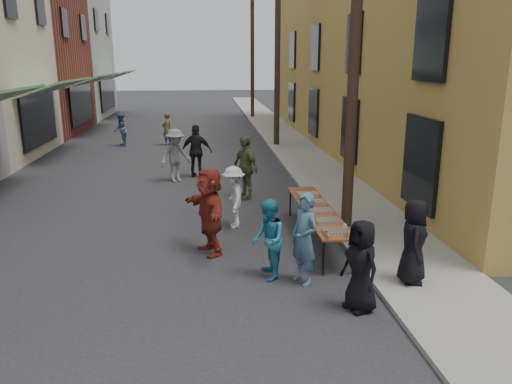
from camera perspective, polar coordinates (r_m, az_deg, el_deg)
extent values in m
plane|color=#28282B|center=(9.17, -11.45, -11.20)|extent=(120.00, 120.00, 0.00)
cube|color=gray|center=(23.88, 4.02, 5.39)|extent=(2.20, 60.00, 0.10)
cube|color=maroon|center=(31.19, -27.19, 13.36)|extent=(8.00, 8.00, 8.00)
cube|color=gray|center=(38.78, -23.02, 14.54)|extent=(8.00, 8.00, 9.00)
cube|color=#A8903C|center=(24.43, 19.54, 16.48)|extent=(10.00, 28.00, 10.00)
cylinder|color=#2D2116|center=(11.70, 11.29, 17.14)|extent=(0.26, 0.26, 9.00)
cylinder|color=#2D2116|center=(23.44, 2.47, 16.16)|extent=(0.26, 0.26, 9.00)
cylinder|color=#2D2116|center=(35.36, -0.42, 15.75)|extent=(0.26, 0.26, 9.00)
cube|color=maroon|center=(11.27, 7.02, -2.02)|extent=(0.70, 4.00, 0.04)
cylinder|color=black|center=(9.60, 7.71, -7.47)|extent=(0.04, 0.04, 0.71)
cylinder|color=black|center=(9.75, 11.06, -7.27)|extent=(0.04, 0.04, 0.71)
cylinder|color=black|center=(13.08, 3.93, -1.25)|extent=(0.04, 0.04, 0.71)
cylinder|color=black|center=(13.19, 6.41, -1.17)|extent=(0.04, 0.04, 0.71)
cube|color=maroon|center=(9.73, 9.16, -4.49)|extent=(0.50, 0.33, 0.08)
cube|color=#B2B2B7|center=(10.32, 8.24, -3.31)|extent=(0.50, 0.33, 0.08)
cube|color=tan|center=(10.97, 7.37, -2.17)|extent=(0.50, 0.33, 0.08)
cube|color=#B2B2B7|center=(11.62, 6.60, -1.17)|extent=(0.50, 0.33, 0.08)
cube|color=tan|center=(12.28, 5.91, -0.27)|extent=(0.50, 0.33, 0.08)
cylinder|color=#A57F26|center=(9.40, 8.32, -5.16)|extent=(0.07, 0.07, 0.08)
cylinder|color=#A57F26|center=(9.49, 8.18, -4.95)|extent=(0.07, 0.07, 0.08)
cylinder|color=#A57F26|center=(9.58, 8.03, -4.75)|extent=(0.07, 0.07, 0.08)
cylinder|color=tan|center=(9.55, 10.71, -4.82)|extent=(0.08, 0.08, 0.12)
imported|color=black|center=(8.30, 11.89, -8.25)|extent=(0.75, 0.89, 1.54)
imported|color=#426980|center=(9.09, 5.53, -5.35)|extent=(0.66, 0.74, 1.71)
imported|color=teal|center=(9.27, 1.40, -5.47)|extent=(0.61, 0.77, 1.52)
imported|color=silver|center=(12.08, -2.57, -0.61)|extent=(0.60, 1.00, 1.52)
imported|color=#5F683C|center=(14.62, -1.23, 2.86)|extent=(0.94, 1.18, 1.87)
imported|color=maroon|center=(10.46, -5.34, -2.17)|extent=(1.11, 1.80, 1.85)
imported|color=black|center=(9.31, 17.57, -5.40)|extent=(0.71, 0.87, 1.54)
imported|color=slate|center=(16.88, -9.18, 4.15)|extent=(1.32, 1.22, 1.78)
imported|color=black|center=(17.43, -6.80, 4.66)|extent=(1.15, 0.68, 1.83)
imported|color=brown|center=(24.32, -10.16, 7.11)|extent=(0.65, 0.68, 1.57)
imported|color=#47658B|center=(24.49, -15.19, 6.89)|extent=(0.72, 0.86, 1.57)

